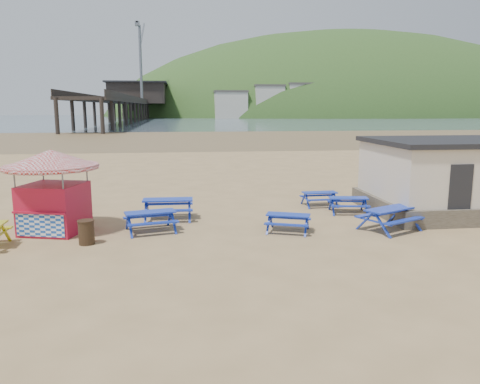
{
  "coord_description": "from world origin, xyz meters",
  "views": [
    {
      "loc": [
        -1.34,
        -17.47,
        4.47
      ],
      "look_at": [
        1.1,
        1.5,
        1.0
      ],
      "focal_mm": 35.0,
      "sensor_mm": 36.0,
      "label": 1
    }
  ],
  "objects": [
    {
      "name": "picnic_table_blue_c",
      "position": [
        5.76,
        1.38,
        0.34
      ],
      "size": [
        1.8,
        1.54,
        0.68
      ],
      "rotation": [
        0.0,
        0.0,
        -0.16
      ],
      "color": "#1B38AF",
      "rests_on": "ground"
    },
    {
      "name": "headland_town",
      "position": [
        90.0,
        229.68,
        -9.91
      ],
      "size": [
        264.0,
        144.0,
        108.0
      ],
      "color": "#2D4C1E",
      "rests_on": "ground"
    },
    {
      "name": "picnic_table_blue_f",
      "position": [
        6.24,
        -1.58,
        0.42
      ],
      "size": [
        2.48,
        2.31,
        0.83
      ],
      "rotation": [
        0.0,
        0.0,
        0.46
      ],
      "color": "#1B38AF",
      "rests_on": "ground"
    },
    {
      "name": "pier",
      "position": [
        -17.99,
        178.23,
        5.46
      ],
      "size": [
        24.0,
        220.0,
        39.29
      ],
      "color": "black",
      "rests_on": "ground"
    },
    {
      "name": "picnic_table_blue_a",
      "position": [
        -1.87,
        1.21,
        0.42
      ],
      "size": [
        2.02,
        1.65,
        0.83
      ],
      "rotation": [
        0.0,
        0.0,
        -0.02
      ],
      "color": "#1B38AF",
      "rests_on": "ground"
    },
    {
      "name": "litter_bin",
      "position": [
        -4.47,
        -2.0,
        0.41
      ],
      "size": [
        0.56,
        0.56,
        0.81
      ],
      "color": "#352518",
      "rests_on": "ground"
    },
    {
      "name": "wet_sand",
      "position": [
        0.0,
        55.0,
        0.0
      ],
      "size": [
        400.0,
        400.0,
        0.0
      ],
      "primitive_type": "plane",
      "color": "olive",
      "rests_on": "ground"
    },
    {
      "name": "ice_cream_kiosk",
      "position": [
        -5.89,
        -0.24,
        1.89
      ],
      "size": [
        4.13,
        4.13,
        3.0
      ],
      "rotation": [
        0.0,
        0.0,
        -0.27
      ],
      "color": "#B21331",
      "rests_on": "ground"
    },
    {
      "name": "sea",
      "position": [
        0.0,
        170.0,
        0.01
      ],
      "size": [
        400.0,
        400.0,
        0.0
      ],
      "primitive_type": "plane",
      "color": "#4A5D6A",
      "rests_on": "ground"
    },
    {
      "name": "amenity_block",
      "position": [
        10.5,
        1.0,
        1.57
      ],
      "size": [
        7.4,
        5.4,
        3.15
      ],
      "color": "#665B4C",
      "rests_on": "ground"
    },
    {
      "name": "picnic_table_blue_d",
      "position": [
        -2.47,
        -0.66,
        0.38
      ],
      "size": [
        2.08,
        1.82,
        0.75
      ],
      "rotation": [
        0.0,
        0.0,
        0.24
      ],
      "color": "#1B38AF",
      "rests_on": "ground"
    },
    {
      "name": "picnic_table_blue_b",
      "position": [
        4.97,
        2.94,
        0.33
      ],
      "size": [
        1.59,
        1.3,
        0.65
      ],
      "rotation": [
        0.0,
        0.0,
        0.04
      ],
      "color": "#1B38AF",
      "rests_on": "ground"
    },
    {
      "name": "ground",
      "position": [
        0.0,
        0.0,
        0.0
      ],
      "size": [
        400.0,
        400.0,
        0.0
      ],
      "primitive_type": "plane",
      "color": "tan",
      "rests_on": "ground"
    },
    {
      "name": "picnic_table_blue_e",
      "position": [
        2.5,
        -1.31,
        0.33
      ],
      "size": [
        1.91,
        1.73,
        0.66
      ],
      "rotation": [
        0.0,
        0.0,
        -0.36
      ],
      "color": "#1B38AF",
      "rests_on": "ground"
    }
  ]
}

